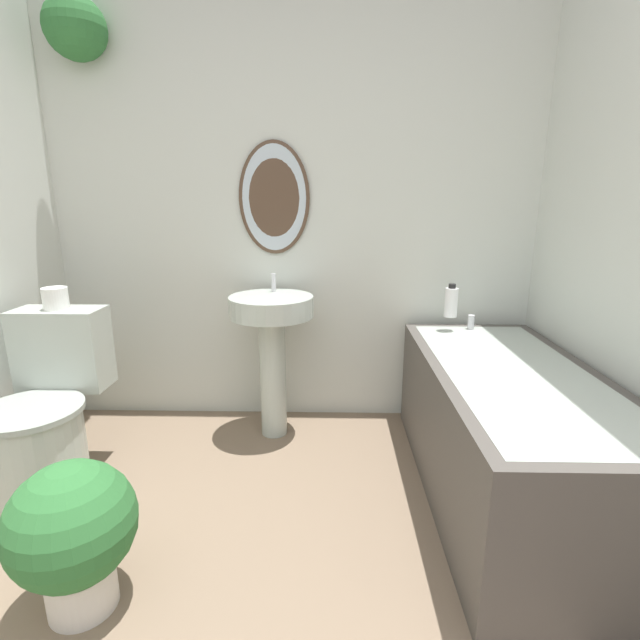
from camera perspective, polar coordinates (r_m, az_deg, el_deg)
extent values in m
cube|color=silver|center=(2.65, -3.12, 13.09)|extent=(2.79, 0.06, 2.40)
ellipsoid|color=#4C3828|center=(2.62, -5.65, 14.70)|extent=(0.39, 0.02, 0.60)
ellipsoid|color=silver|center=(2.61, -5.67, 14.70)|extent=(0.35, 0.01, 0.56)
cylinder|color=silver|center=(2.96, -28.09, 30.44)|extent=(0.13, 0.13, 0.07)
sphere|color=#2D6B33|center=(2.94, -27.91, 29.20)|extent=(0.30, 0.30, 0.30)
cylinder|color=#B2BCB2|center=(2.41, -31.50, -14.07)|extent=(0.40, 0.40, 0.40)
cylinder|color=#97A097|center=(2.32, -32.20, -9.44)|extent=(0.43, 0.43, 0.02)
cube|color=#B2BCB2|center=(2.50, -29.10, -3.07)|extent=(0.40, 0.19, 0.38)
cylinder|color=#B2BCB2|center=(2.55, -5.79, -6.90)|extent=(0.14, 0.14, 0.67)
cylinder|color=#B2BCB2|center=(2.44, -6.02, 1.69)|extent=(0.44, 0.44, 0.11)
cylinder|color=silver|center=(2.53, -5.74, 4.59)|extent=(0.02, 0.02, 0.10)
cube|color=#4C4742|center=(2.21, 22.17, -12.90)|extent=(0.68, 1.49, 0.58)
cube|color=#B2BCB2|center=(2.10, 22.88, -6.30)|extent=(0.58, 1.39, 0.04)
cylinder|color=silver|center=(2.66, 18.09, -0.25)|extent=(0.04, 0.04, 0.08)
cylinder|color=white|center=(2.57, 15.82, 2.08)|extent=(0.07, 0.07, 0.15)
cylinder|color=black|center=(2.55, 15.96, 4.04)|extent=(0.04, 0.04, 0.02)
cylinder|color=silver|center=(1.86, -27.24, -27.18)|extent=(0.21, 0.21, 0.14)
sphere|color=#2D6B33|center=(1.72, -28.20, -21.21)|extent=(0.38, 0.38, 0.38)
cylinder|color=white|center=(2.44, -29.79, 2.33)|extent=(0.11, 0.11, 0.10)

